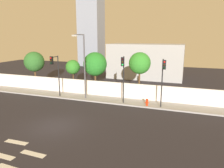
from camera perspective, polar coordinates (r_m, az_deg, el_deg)
The scene contains 14 objects.
ground_plane at distance 18.57m, azimuth -15.15°, elevation -10.92°, with size 80.00×80.00×0.00m, color #28262C.
sidewalk at distance 25.27m, azimuth -4.62°, elevation -3.93°, with size 36.00×2.40×0.15m, color #9B9B9B.
perimeter_wall at distance 26.15m, azimuth -3.51°, elevation -1.12°, with size 36.00×0.18×1.80m, color silver.
crosswalk_marking at distance 15.39m, azimuth -24.56°, elevation -16.90°, with size 3.96×3.06×0.01m.
traffic_light_left at distance 21.30m, azimuth 13.62°, elevation 2.79°, with size 0.46×1.23×4.98m.
traffic_light_center at distance 25.56m, azimuth -15.13°, elevation 4.29°, with size 0.35×1.40×4.94m.
traffic_light_right at distance 22.00m, azimuth 3.01°, elevation 3.71°, with size 0.45×1.36×5.12m.
street_lamp_curbside at distance 24.26m, azimuth -7.74°, elevation 5.84°, with size 0.73×1.71×7.38m.
fire_hydrant at distance 22.66m, azimuth 9.42°, elevation -4.79°, with size 0.44×0.26×0.75m.
roadside_tree_leftmost at distance 31.82m, azimuth -20.26°, elevation 5.66°, with size 2.80×2.80×5.22m.
roadside_tree_midleft at distance 28.37m, azimuth -10.53°, elevation 4.50°, with size 1.89×1.89×4.30m.
roadside_tree_midright at distance 26.85m, azimuth -4.60°, elevation 5.36°, with size 3.00×3.00×5.38m.
roadside_tree_rightmost at distance 25.04m, azimuth 7.50°, elevation 5.56°, with size 2.56×2.56×5.52m.
low_building_distant at distance 38.22m, azimuth 9.07°, elevation 6.15°, with size 12.90×6.00×6.01m, color #A7A7A7.
Camera 1 is at (9.96, -13.86, 7.34)m, focal length 33.86 mm.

